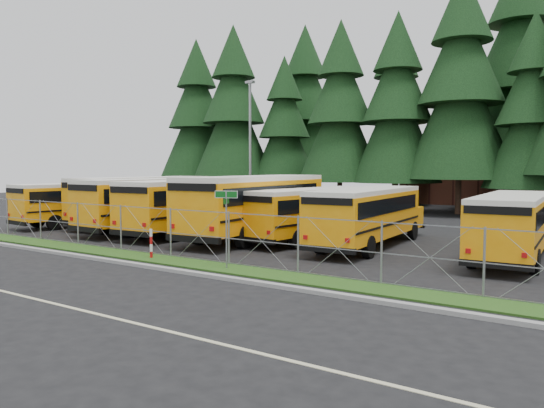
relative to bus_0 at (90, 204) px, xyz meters
The scene contains 27 objects.
ground 14.76m from the bus_0, 19.22° to the right, with size 120.00×120.00×0.00m, color black.
curb 16.04m from the bus_0, 29.77° to the right, with size 50.00×0.25×0.12m, color gray.
grass_verge 15.40m from the bus_0, 25.23° to the right, with size 50.00×1.40×0.06m, color #174012.
road_lane_line 18.95m from the bus_0, 42.77° to the right, with size 50.00×0.12×0.01m, color beige.
chainlink_fence 15.06m from the bus_0, 22.82° to the right, with size 44.00×0.10×2.00m, color gray, non-canonical shape.
brick_building 40.43m from the bus_0, 60.52° to the left, with size 22.00×10.00×6.00m, color brown.
bus_0 is the anchor object (origin of this frame).
bus_1 3.66m from the bus_0, 33.32° to the left, with size 2.72×11.51×3.02m, color orange, non-canonical shape.
bus_2 6.00m from the bus_0, ahead, with size 2.69×11.40×2.99m, color orange, non-canonical shape.
bus_3 8.57m from the bus_0, ahead, with size 2.65×11.22×2.94m, color orange, non-canonical shape.
bus_4 12.45m from the bus_0, ahead, with size 2.87×12.16×3.19m, color orange, non-canonical shape.
bus_5 15.37m from the bus_0, ahead, with size 2.33×9.85×2.58m, color orange, non-canonical shape.
bus_6 18.39m from the bus_0, ahead, with size 2.41×10.21×2.68m, color orange, non-canonical shape.
bus_east 24.43m from the bus_0, ahead, with size 2.32×9.82×2.57m, color orange, non-canonical shape.
street_sign 17.67m from the bus_0, 21.94° to the right, with size 0.79×0.52×2.81m.
striped_bollard 14.15m from the bus_0, 27.66° to the right, with size 0.11×0.11×1.20m, color #B20C0C.
light_standard 12.94m from the bus_0, 70.95° to the left, with size 0.70×0.35×10.14m.
conifer_0 25.68m from the bus_0, 116.30° to the left, with size 7.84×7.84×17.33m, color black, non-canonical shape.
conifer_1 22.84m from the bus_0, 103.40° to the left, with size 8.02×8.02×17.74m, color black, non-canonical shape.
conifer_2 23.25m from the bus_0, 89.86° to the left, with size 6.50×6.50×14.37m, color black, non-canonical shape.
conifer_3 22.52m from the bus_0, 70.28° to the left, with size 7.33×7.33×16.21m, color black, non-canonical shape.
conifer_4 24.70m from the bus_0, 58.91° to the left, with size 7.30×7.30×16.15m, color black, non-canonical shape.
conifer_5 28.07m from the bus_0, 50.41° to the left, with size 8.40×8.40×18.57m, color black, non-canonical shape.
conifer_6 30.54m from the bus_0, 41.87° to the left, with size 6.57×6.57×14.52m, color black, non-canonical shape.
conifer_10 29.57m from the bus_0, 92.30° to the left, with size 8.49×8.49×18.79m, color black, non-canonical shape.
conifer_11 29.82m from the bus_0, 70.97° to the left, with size 7.74×7.74×17.12m, color black, non-canonical shape.
conifer_12 34.87m from the bus_0, 52.80° to the left, with size 9.81×9.81×21.69m, color black, non-canonical shape.
Camera 1 is at (14.26, -16.24, 3.64)m, focal length 35.00 mm.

